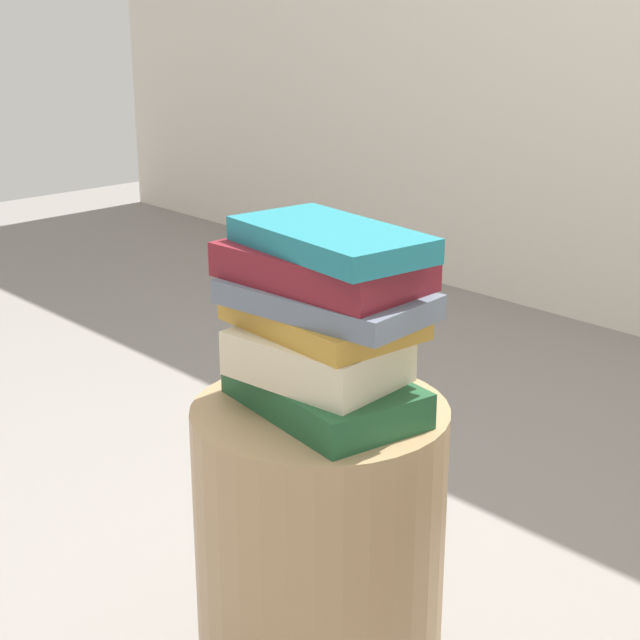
{
  "coord_description": "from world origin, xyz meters",
  "views": [
    {
      "loc": [
        0.95,
        -0.89,
        1.08
      ],
      "look_at": [
        0.0,
        0.0,
        0.65
      ],
      "focal_mm": 56.01,
      "sensor_mm": 36.0,
      "label": 1
    }
  ],
  "objects_px": {
    "book_forest": "(323,393)",
    "book_ochre": "(322,317)",
    "book_cream": "(317,356)",
    "book_slate": "(325,299)",
    "book_maroon": "(322,266)",
    "side_table": "(320,565)",
    "book_teal": "(330,239)"
  },
  "relations": [
    {
      "from": "book_forest",
      "to": "book_ochre",
      "type": "height_order",
      "value": "book_ochre"
    },
    {
      "from": "book_cream",
      "to": "book_slate",
      "type": "height_order",
      "value": "book_slate"
    },
    {
      "from": "book_cream",
      "to": "book_ochre",
      "type": "bearing_deg",
      "value": 114.98
    },
    {
      "from": "book_maroon",
      "to": "side_table",
      "type": "bearing_deg",
      "value": -60.18
    },
    {
      "from": "book_slate",
      "to": "side_table",
      "type": "bearing_deg",
      "value": 168.31
    },
    {
      "from": "book_forest",
      "to": "book_maroon",
      "type": "xyz_separation_m",
      "value": [
        -0.02,
        0.01,
        0.18
      ]
    },
    {
      "from": "book_forest",
      "to": "book_teal",
      "type": "bearing_deg",
      "value": 89.79
    },
    {
      "from": "book_forest",
      "to": "book_slate",
      "type": "bearing_deg",
      "value": 17.58
    },
    {
      "from": "book_cream",
      "to": "book_teal",
      "type": "height_order",
      "value": "book_teal"
    },
    {
      "from": "side_table",
      "to": "book_cream",
      "type": "bearing_deg",
      "value": -61.42
    },
    {
      "from": "side_table",
      "to": "book_forest",
      "type": "distance_m",
      "value": 0.28
    },
    {
      "from": "book_ochre",
      "to": "book_slate",
      "type": "xyz_separation_m",
      "value": [
        0.02,
        -0.01,
        0.03
      ]
    },
    {
      "from": "book_ochre",
      "to": "book_maroon",
      "type": "relative_size",
      "value": 0.92
    },
    {
      "from": "book_cream",
      "to": "book_maroon",
      "type": "height_order",
      "value": "book_maroon"
    },
    {
      "from": "book_forest",
      "to": "book_teal",
      "type": "xyz_separation_m",
      "value": [
        0.0,
        0.01,
        0.22
      ]
    },
    {
      "from": "book_ochre",
      "to": "book_teal",
      "type": "bearing_deg",
      "value": -2.52
    },
    {
      "from": "book_ochre",
      "to": "book_slate",
      "type": "relative_size",
      "value": 0.91
    },
    {
      "from": "book_maroon",
      "to": "book_forest",
      "type": "bearing_deg",
      "value": -42.62
    },
    {
      "from": "side_table",
      "to": "book_forest",
      "type": "bearing_deg",
      "value": -11.64
    },
    {
      "from": "book_teal",
      "to": "book_ochre",
      "type": "bearing_deg",
      "value": -179.99
    },
    {
      "from": "side_table",
      "to": "book_slate",
      "type": "bearing_deg",
      "value": -5.24
    },
    {
      "from": "book_maroon",
      "to": "book_ochre",
      "type": "bearing_deg",
      "value": 119.39
    },
    {
      "from": "book_forest",
      "to": "book_ochre",
      "type": "distance_m",
      "value": 0.11
    },
    {
      "from": "book_ochre",
      "to": "side_table",
      "type": "bearing_deg",
      "value": -53.39
    },
    {
      "from": "book_forest",
      "to": "book_cream",
      "type": "relative_size",
      "value": 1.26
    },
    {
      "from": "side_table",
      "to": "book_slate",
      "type": "xyz_separation_m",
      "value": [
        0.01,
        -0.0,
        0.42
      ]
    },
    {
      "from": "side_table",
      "to": "book_cream",
      "type": "height_order",
      "value": "book_cream"
    },
    {
      "from": "book_slate",
      "to": "book_maroon",
      "type": "bearing_deg",
      "value": 141.73
    },
    {
      "from": "book_cream",
      "to": "book_slate",
      "type": "distance_m",
      "value": 0.08
    },
    {
      "from": "book_cream",
      "to": "book_maroon",
      "type": "bearing_deg",
      "value": 114.87
    },
    {
      "from": "book_slate",
      "to": "book_teal",
      "type": "bearing_deg",
      "value": 93.19
    },
    {
      "from": "book_forest",
      "to": "book_ochre",
      "type": "xyz_separation_m",
      "value": [
        -0.02,
        0.01,
        0.11
      ]
    }
  ]
}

